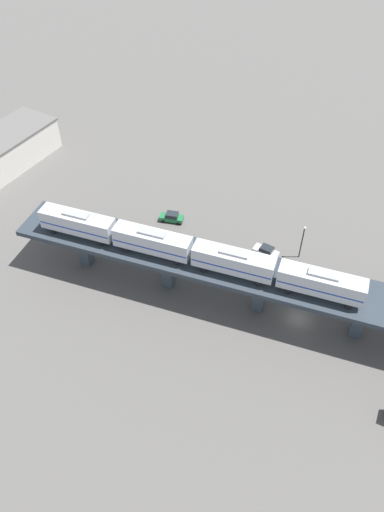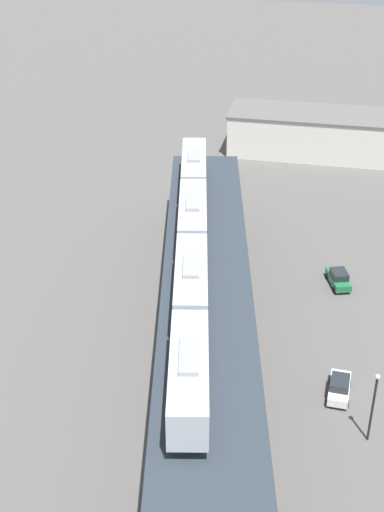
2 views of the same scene
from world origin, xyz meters
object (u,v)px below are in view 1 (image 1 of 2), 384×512
(street_lamp, at_px, (302,240))
(street_car_white, at_px, (266,251))
(street_car_green, at_px, (172,217))
(subway_train, at_px, (192,251))

(street_lamp, bearing_deg, street_car_white, 116.17)
(street_car_white, relative_size, street_lamp, 0.65)
(street_car_white, bearing_deg, street_car_green, 91.87)
(subway_train, xyz_separation_m, street_lamp, (17.42, -11.33, -6.29))
(street_lamp, bearing_deg, subway_train, 146.96)
(street_car_white, distance_m, street_lamp, 6.58)
(street_car_green, xyz_separation_m, street_lamp, (3.16, -24.14, 3.17))
(subway_train, height_order, street_car_white, subway_train)
(street_car_green, distance_m, street_car_white, 18.98)
(street_car_green, relative_size, street_lamp, 0.68)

